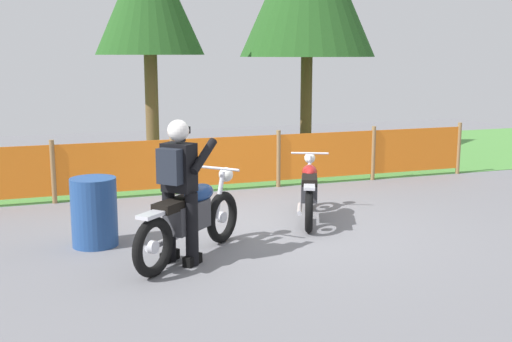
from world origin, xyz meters
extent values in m
cube|color=slate|center=(0.00, 0.00, -0.01)|extent=(24.00, 24.00, 0.02)
cube|color=#4C8C3D|center=(0.00, 5.63, 0.01)|extent=(24.00, 6.15, 0.01)
cylinder|color=olive|center=(-2.96, 2.55, 0.53)|extent=(0.08, 0.08, 1.05)
cylinder|color=olive|center=(-0.99, 2.55, 0.53)|extent=(0.08, 0.08, 1.05)
cylinder|color=olive|center=(0.99, 2.55, 0.53)|extent=(0.08, 0.08, 1.05)
cylinder|color=olive|center=(2.96, 2.55, 0.53)|extent=(0.08, 0.08, 1.05)
cylinder|color=olive|center=(4.94, 2.55, 0.53)|extent=(0.08, 0.08, 1.05)
cube|color=orange|center=(-1.97, 2.55, 0.54)|extent=(1.89, 0.02, 0.85)
cube|color=orange|center=(0.00, 2.55, 0.54)|extent=(1.89, 0.02, 0.85)
cube|color=orange|center=(1.97, 2.55, 0.54)|extent=(1.89, 0.02, 0.85)
cube|color=orange|center=(3.95, 2.55, 0.54)|extent=(1.89, 0.02, 0.85)
cylinder|color=brown|center=(-0.80, 5.44, 1.20)|extent=(0.28, 0.28, 2.40)
cylinder|color=brown|center=(3.09, 6.07, 1.18)|extent=(0.28, 0.28, 2.35)
torus|color=black|center=(0.82, 0.79, 0.31)|extent=(0.35, 0.60, 0.61)
cylinder|color=silver|center=(0.82, 0.79, 0.31)|extent=(0.11, 0.15, 0.13)
torus|color=black|center=(0.27, -0.43, 0.31)|extent=(0.35, 0.60, 0.61)
cylinder|color=silver|center=(0.27, -0.43, 0.31)|extent=(0.11, 0.15, 0.13)
cube|color=#38383D|center=(0.53, 0.14, 0.48)|extent=(0.45, 0.62, 0.31)
ellipsoid|color=maroon|center=(0.62, 0.34, 0.69)|extent=(0.41, 0.55, 0.21)
cube|color=black|center=(0.43, -0.08, 0.66)|extent=(0.41, 0.58, 0.10)
cube|color=silver|center=(0.27, -0.43, 0.64)|extent=(0.28, 0.38, 0.04)
cylinder|color=silver|center=(0.80, 0.74, 0.58)|extent=(0.14, 0.22, 0.54)
sphere|color=white|center=(0.86, 0.88, 0.80)|extent=(0.23, 0.23, 0.17)
cylinder|color=silver|center=(0.78, 0.71, 0.91)|extent=(0.54, 0.26, 0.03)
cylinder|color=silver|center=(0.29, -0.07, 0.25)|extent=(0.28, 0.51, 0.07)
torus|color=black|center=(-0.98, -0.48, 0.34)|extent=(0.57, 0.54, 0.67)
cylinder|color=silver|center=(-0.98, -0.48, 0.34)|extent=(0.15, 0.15, 0.15)
torus|color=black|center=(-2.06, -1.47, 0.34)|extent=(0.57, 0.54, 0.67)
cylinder|color=silver|center=(-2.06, -1.47, 0.34)|extent=(0.15, 0.15, 0.15)
cube|color=#38383D|center=(-1.56, -1.01, 0.52)|extent=(0.63, 0.61, 0.34)
ellipsoid|color=navy|center=(-1.38, -0.85, 0.76)|extent=(0.57, 0.56, 0.23)
cube|color=black|center=(-1.75, -1.19, 0.72)|extent=(0.59, 0.57, 0.10)
cube|color=silver|center=(-2.06, -1.47, 0.70)|extent=(0.39, 0.38, 0.04)
cylinder|color=silver|center=(-1.03, -0.52, 0.64)|extent=(0.22, 0.21, 0.60)
sphere|color=white|center=(-0.90, -0.41, 0.88)|extent=(0.27, 0.27, 0.19)
cylinder|color=silver|center=(-1.06, -0.55, 1.00)|extent=(0.45, 0.49, 0.03)
cylinder|color=silver|center=(-1.89, -1.12, 0.27)|extent=(0.47, 0.45, 0.07)
cylinder|color=black|center=(-1.78, -1.00, 0.43)|extent=(0.21, 0.21, 0.86)
cube|color=black|center=(-1.78, -1.00, 0.06)|extent=(0.27, 0.26, 0.12)
cylinder|color=black|center=(-1.57, -1.23, 0.43)|extent=(0.21, 0.21, 0.86)
cube|color=black|center=(-1.57, -1.23, 0.06)|extent=(0.27, 0.26, 0.12)
cube|color=black|center=(-1.68, -1.12, 1.14)|extent=(0.42, 0.43, 0.56)
cylinder|color=black|center=(-1.69, -0.83, 1.26)|extent=(0.42, 0.40, 0.38)
cylinder|color=black|center=(-1.39, -1.16, 1.26)|extent=(0.42, 0.40, 0.38)
sphere|color=white|center=(-1.68, -1.12, 1.56)|extent=(0.35, 0.35, 0.25)
cube|color=black|center=(-1.60, -1.05, 1.56)|extent=(0.14, 0.15, 0.08)
cube|color=#1E232D|center=(-1.80, -1.23, 1.18)|extent=(0.31, 0.31, 0.40)
cylinder|color=navy|center=(-2.56, -0.07, 0.44)|extent=(0.58, 0.58, 0.88)
camera|label=1|loc=(-3.22, -8.15, 2.42)|focal=44.57mm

